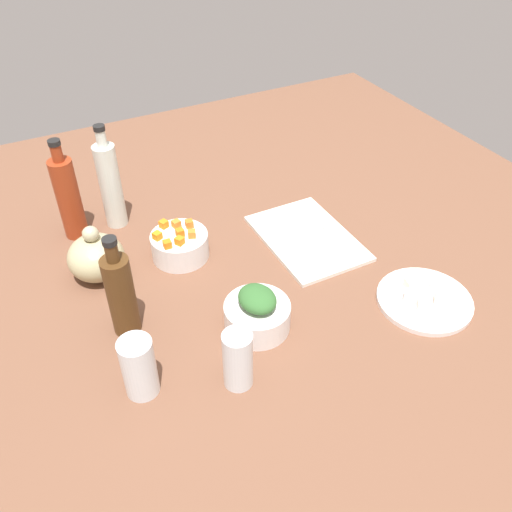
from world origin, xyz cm
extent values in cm
cube|color=brown|center=(0.00, 0.00, 1.50)|extent=(190.00, 190.00, 3.00)
cube|color=white|center=(5.33, -17.42, 3.50)|extent=(30.38, 21.03, 1.00)
cylinder|color=white|center=(-26.17, -28.68, 3.60)|extent=(21.03, 21.03, 1.20)
cylinder|color=white|center=(-15.68, 7.78, 6.07)|extent=(13.91, 13.91, 6.14)
cylinder|color=white|center=(14.02, 13.58, 6.17)|extent=(13.86, 13.86, 6.34)
ellipsoid|color=tan|center=(16.00, 33.16, 8.31)|extent=(13.19, 13.01, 10.62)
sphere|color=#B4AF88|center=(16.00, 33.16, 15.10)|extent=(3.69, 3.69, 3.69)
cylinder|color=tan|center=(21.61, 33.16, 9.64)|extent=(5.38, 2.00, 3.93)
cylinder|color=#4E3016|center=(-3.67, 32.33, 12.37)|extent=(5.69, 5.69, 18.73)
cylinder|color=#4E3016|center=(-3.67, 32.33, 23.73)|extent=(2.56, 2.56, 4.00)
cylinder|color=black|center=(-3.67, 32.33, 26.33)|extent=(2.84, 2.84, 1.20)
cylinder|color=#953317|center=(34.62, 34.19, 13.69)|extent=(5.80, 5.80, 21.39)
cylinder|color=#953317|center=(34.62, 34.19, 26.48)|extent=(2.61, 2.61, 4.18)
cylinder|color=black|center=(34.62, 34.19, 29.17)|extent=(2.90, 2.90, 1.20)
cylinder|color=silver|center=(34.70, 23.56, 14.29)|extent=(5.52, 5.52, 22.59)
cylinder|color=silver|center=(34.70, 23.56, 27.69)|extent=(2.48, 2.48, 4.20)
cylinder|color=black|center=(34.70, 23.56, 30.38)|extent=(2.76, 2.76, 1.20)
cylinder|color=white|center=(-26.77, 17.55, 9.39)|extent=(5.69, 5.69, 12.79)
cylinder|color=white|center=(-20.21, 34.37, 9.46)|extent=(6.37, 6.37, 12.92)
cube|color=orange|center=(10.82, 17.54, 10.24)|extent=(1.88, 1.88, 1.80)
cube|color=orange|center=(13.67, 13.33, 10.24)|extent=(1.82, 1.82, 1.80)
cube|color=orange|center=(10.69, 14.56, 10.24)|extent=(2.46, 2.46, 1.80)
cube|color=orange|center=(16.04, 10.01, 10.24)|extent=(2.02, 2.02, 1.80)
cube|color=orange|center=(18.69, 15.60, 10.24)|extent=(2.35, 2.35, 1.80)
cube|color=orange|center=(17.39, 12.85, 10.24)|extent=(2.16, 2.16, 1.80)
cube|color=orange|center=(11.93, 11.01, 10.24)|extent=(2.33, 2.33, 1.80)
cube|color=orange|center=(14.95, 18.55, 10.24)|extent=(2.37, 2.37, 1.80)
ellipsoid|color=#33652F|center=(-15.68, 7.78, 11.12)|extent=(9.56, 8.20, 3.97)
cube|color=white|center=(-21.78, -27.94, 5.30)|extent=(2.57, 2.57, 2.20)
cube|color=#F7E3CD|center=(-28.57, -30.55, 5.30)|extent=(3.11, 3.11, 2.20)
cube|color=white|center=(-28.36, -25.81, 5.30)|extent=(3.05, 3.05, 2.20)
cube|color=white|center=(-23.47, -31.44, 5.30)|extent=(2.76, 2.76, 2.20)
cube|color=white|center=(-24.77, -25.23, 5.30)|extent=(3.11, 3.11, 2.20)
pyramid|color=beige|center=(1.34, -13.56, 5.54)|extent=(4.99, 4.86, 3.08)
pyramid|color=beige|center=(4.68, -20.67, 5.31)|extent=(7.32, 7.11, 2.62)
pyramid|color=beige|center=(-3.04, -23.57, 5.48)|extent=(7.12, 7.45, 2.95)
pyramid|color=beige|center=(-5.60, -15.30, 5.58)|extent=(7.30, 7.66, 3.16)
pyramid|color=beige|center=(13.27, -17.35, 5.46)|extent=(7.98, 7.90, 2.93)
camera|label=1|loc=(-86.11, 44.28, 87.42)|focal=37.95mm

